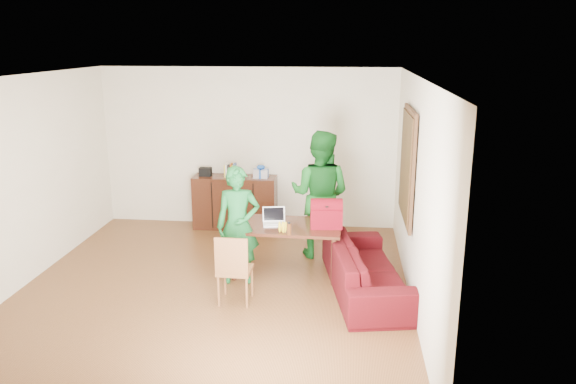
# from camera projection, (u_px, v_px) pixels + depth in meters

# --- Properties ---
(room) EXTENTS (5.20, 5.70, 2.90)m
(room) POSITION_uv_depth(u_px,v_px,m) (213.00, 190.00, 7.03)
(room) COLOR #472811
(room) RESTS_ON ground
(table) EXTENTS (1.51, 0.88, 0.70)m
(table) POSITION_uv_depth(u_px,v_px,m) (286.00, 230.00, 7.64)
(table) COLOR black
(table) RESTS_ON ground
(chair) EXTENTS (0.41, 0.39, 0.89)m
(chair) POSITION_uv_depth(u_px,v_px,m) (235.00, 282.00, 6.86)
(chair) COLOR brown
(chair) RESTS_ON ground
(person_near) EXTENTS (0.63, 0.47, 1.56)m
(person_near) POSITION_uv_depth(u_px,v_px,m) (238.00, 225.00, 7.33)
(person_near) COLOR #145C26
(person_near) RESTS_ON ground
(person_far) EXTENTS (1.07, 0.92, 1.88)m
(person_far) POSITION_uv_depth(u_px,v_px,m) (320.00, 195.00, 8.19)
(person_far) COLOR #135719
(person_far) RESTS_ON ground
(laptop) EXTENTS (0.34, 0.27, 0.22)m
(laptop) POSITION_uv_depth(u_px,v_px,m) (274.00, 222.00, 7.60)
(laptop) COLOR white
(laptop) RESTS_ON table
(bananas) EXTENTS (0.16, 0.10, 0.06)m
(bananas) POSITION_uv_depth(u_px,v_px,m) (283.00, 230.00, 7.30)
(bananas) COLOR yellow
(bananas) RESTS_ON table
(bottle) EXTENTS (0.07, 0.07, 0.17)m
(bottle) POSITION_uv_depth(u_px,v_px,m) (289.00, 228.00, 7.20)
(bottle) COLOR #502A12
(bottle) RESTS_ON table
(red_bag) EXTENTS (0.44, 0.28, 0.31)m
(red_bag) POSITION_uv_depth(u_px,v_px,m) (326.00, 216.00, 7.47)
(red_bag) COLOR maroon
(red_bag) RESTS_ON table
(sofa) EXTENTS (1.20, 2.25, 0.62)m
(sofa) POSITION_uv_depth(u_px,v_px,m) (366.00, 268.00, 7.15)
(sofa) COLOR #37070B
(sofa) RESTS_ON ground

